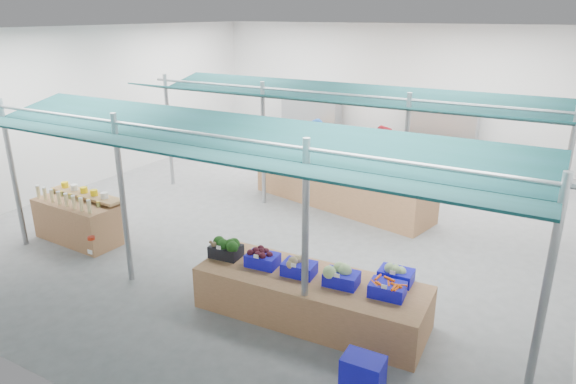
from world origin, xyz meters
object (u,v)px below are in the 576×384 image
Objects in this scene: veg_counter at (311,297)px; fruit_counter at (341,186)px; crate_stack at (363,378)px; bottle_shelf at (80,219)px; vendor_right at (381,162)px; vendor_left at (317,153)px.

fruit_counter is (-1.59, 4.73, 0.15)m from veg_counter.
bottle_shelf is at bearing 167.33° from crate_stack.
veg_counter is 1.92× the size of vendor_right.
vendor_right is at bearing 97.18° from veg_counter.
crate_stack is (6.89, -1.55, -0.16)m from bottle_shelf.
fruit_counter reaches higher than veg_counter.
vendor_left reaches higher than veg_counter.
fruit_counter is 6.73m from crate_stack.
vendor_left is (2.72, 5.59, 0.47)m from bottle_shelf.
veg_counter is at bearing 136.65° from crate_stack.
vendor_right reaches higher than crate_stack.
vendor_right reaches higher than bottle_shelf.
vendor_left is 1.00× the size of vendor_right.
fruit_counter is at bearing 51.60° from bottle_shelf.
vendor_left is (-2.79, 5.83, 0.59)m from veg_counter.
bottle_shelf is 7.20m from vendor_right.
fruit_counter is 7.78× the size of crate_stack.
bottle_shelf is 5.96m from fruit_counter.
vendor_right is (-0.99, 5.83, 0.59)m from veg_counter.
veg_counter is (5.51, -0.25, -0.11)m from bottle_shelf.
fruit_counter is at bearing 74.37° from vendor_right.
fruit_counter is 1.68m from vendor_left.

